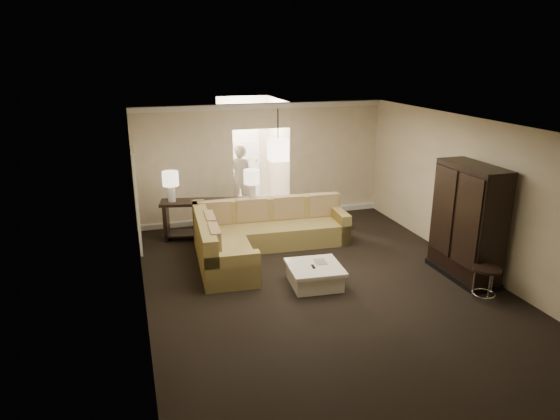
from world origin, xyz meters
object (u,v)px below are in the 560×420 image
object	(u,v)px
coffee_table	(315,275)
drink_table	(486,277)
console_table	(213,216)
armoire	(467,225)
person	(240,176)
sectional_sofa	(257,235)

from	to	relation	value
coffee_table	drink_table	distance (m)	2.83
console_table	drink_table	world-z (taller)	console_table
console_table	armoire	distance (m)	5.21
coffee_table	drink_table	xyz separation A→B (m)	(2.49, -1.33, 0.22)
coffee_table	person	size ratio (longest dim) A/B	0.50
sectional_sofa	person	size ratio (longest dim) A/B	1.68
sectional_sofa	console_table	bearing A→B (deg)	125.94
sectional_sofa	armoire	distance (m)	4.01
armoire	person	size ratio (longest dim) A/B	1.05
coffee_table	drink_table	size ratio (longest dim) A/B	1.74
coffee_table	person	world-z (taller)	person
console_table	armoire	world-z (taller)	armoire
drink_table	person	xyz separation A→B (m)	(-2.82, 5.67, 0.59)
sectional_sofa	person	bearing A→B (deg)	88.12
drink_table	person	distance (m)	6.36
sectional_sofa	drink_table	world-z (taller)	sectional_sofa
coffee_table	armoire	bearing A→B (deg)	-9.64
sectional_sofa	console_table	world-z (taller)	sectional_sofa
console_table	drink_table	size ratio (longest dim) A/B	4.02
drink_table	person	bearing A→B (deg)	116.45
console_table	person	xyz separation A→B (m)	(0.95, 1.48, 0.48)
sectional_sofa	coffee_table	xyz separation A→B (m)	(0.58, -1.75, -0.19)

